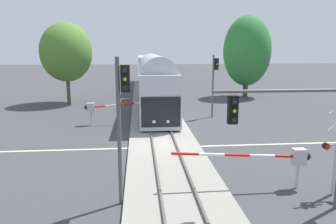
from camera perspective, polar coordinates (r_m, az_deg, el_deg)
name	(u,v)px	position (r m, az deg, el deg)	size (l,w,h in m)	color
ground_plane	(164,147)	(20.22, -0.68, -6.26)	(220.00, 220.00, 0.00)	#3D3D42
road_centre_stripe	(164,147)	(20.22, -0.68, -6.25)	(44.00, 0.20, 0.01)	beige
railway_track	(164,146)	(20.19, -0.68, -6.00)	(4.40, 80.00, 0.32)	gray
commuter_train	(151,75)	(40.57, -3.10, 6.53)	(3.04, 39.76, 5.16)	#B2B7C1
crossing_gate_near	(283,158)	(14.89, 19.70, -7.59)	(6.11, 0.40, 1.83)	#B7B7BC
crossing_gate_far	(101,107)	(26.30, -11.83, 0.84)	(6.36, 0.40, 1.96)	#B7B7BC
traffic_signal_near_right	(306,116)	(12.58, 23.23, -0.73)	(5.40, 0.38, 4.84)	#4C4C51
traffic_signal_median	(122,108)	(12.17, -8.16, 0.66)	(0.53, 0.38, 5.76)	#4C4C51
traffic_signal_far_side	(215,76)	(28.69, 8.25, 6.35)	(0.53, 0.38, 5.53)	#4C4C51
oak_behind_train	(66,52)	(37.51, -17.58, 10.05)	(5.62, 5.62, 8.88)	brown
oak_far_right	(247,51)	(41.91, 13.81, 10.46)	(5.86, 5.86, 10.13)	#4C3828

